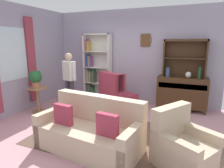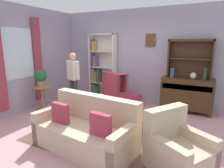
{
  "view_description": "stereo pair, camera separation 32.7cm",
  "coord_description": "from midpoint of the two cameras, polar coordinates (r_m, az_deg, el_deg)",
  "views": [
    {
      "loc": [
        1.68,
        -3.6,
        1.84
      ],
      "look_at": [
        0.1,
        0.2,
        0.95
      ],
      "focal_mm": 31.04,
      "sensor_mm": 36.0,
      "label": 1
    },
    {
      "loc": [
        1.97,
        -3.46,
        1.84
      ],
      "look_at": [
        0.1,
        0.2,
        0.95
      ],
      "focal_mm": 31.04,
      "sensor_mm": 36.0,
      "label": 2
    }
  ],
  "objects": [
    {
      "name": "bookshelf",
      "position": [
        6.31,
        -6.39,
        4.41
      ],
      "size": [
        0.9,
        0.3,
        2.1
      ],
      "color": "silver",
      "rests_on": "ground_plane"
    },
    {
      "name": "wall_back",
      "position": [
        5.96,
        4.74,
        7.98
      ],
      "size": [
        5.0,
        0.09,
        2.8
      ],
      "color": "#A399AD",
      "rests_on": "ground_plane"
    },
    {
      "name": "ground_plane",
      "position": [
        4.38,
        -4.46,
        -12.8
      ],
      "size": [
        5.4,
        4.6,
        0.02
      ],
      "primitive_type": "cube",
      "color": "#C68C93"
    },
    {
      "name": "person_reading",
      "position": [
        5.45,
        -14.13,
        2.0
      ],
      "size": [
        0.52,
        0.3,
        1.56
      ],
      "color": "#38333D",
      "rests_on": "ground_plane"
    },
    {
      "name": "vase_round",
      "position": [
        5.39,
        19.96,
        2.57
      ],
      "size": [
        0.15,
        0.15,
        0.17
      ],
      "primitive_type": "ellipsoid",
      "color": "beige",
      "rests_on": "sideboard"
    },
    {
      "name": "armchair_floral",
      "position": [
        3.19,
        17.49,
        -17.46
      ],
      "size": [
        1.06,
        1.05,
        0.88
      ],
      "color": "#C6AD8E",
      "rests_on": "ground_plane"
    },
    {
      "name": "coffee_table",
      "position": [
        4.1,
        -3.63,
        -9.07
      ],
      "size": [
        0.8,
        0.5,
        0.42
      ],
      "color": "#422816",
      "rests_on": "ground_plane"
    },
    {
      "name": "wingback_chair",
      "position": [
        5.37,
        -0.48,
        -3.53
      ],
      "size": [
        1.04,
        1.05,
        1.05
      ],
      "color": "#A33347",
      "rests_on": "ground_plane"
    },
    {
      "name": "bottle_wine",
      "position": [
        5.35,
        22.77,
        3.02
      ],
      "size": [
        0.07,
        0.07,
        0.3
      ],
      "primitive_type": "cylinder",
      "color": "#194223",
      "rests_on": "sideboard"
    },
    {
      "name": "book_stack",
      "position": [
        4.02,
        -1.8,
        -7.78
      ],
      "size": [
        0.19,
        0.16,
        0.09
      ],
      "color": "#337247",
      "rests_on": "coffee_table"
    },
    {
      "name": "plant_stand",
      "position": [
        5.57,
        -22.58,
        -3.57
      ],
      "size": [
        0.52,
        0.52,
        0.68
      ],
      "color": "#997047",
      "rests_on": "ground_plane"
    },
    {
      "name": "potted_plant_large",
      "position": [
        5.43,
        -23.16,
        1.68
      ],
      "size": [
        0.32,
        0.32,
        0.45
      ],
      "color": "#AD6B4C",
      "rests_on": "plant_stand"
    },
    {
      "name": "vase_tall",
      "position": [
        5.42,
        14.48,
        3.38
      ],
      "size": [
        0.11,
        0.11,
        0.25
      ],
      "primitive_type": "cylinder",
      "color": "#33476B",
      "rests_on": "sideboard"
    },
    {
      "name": "area_rug",
      "position": [
        4.05,
        -3.84,
        -14.75
      ],
      "size": [
        2.84,
        1.95,
        0.01
      ],
      "primitive_type": "cube",
      "color": "brown",
      "rests_on": "ground_plane"
    },
    {
      "name": "sideboard",
      "position": [
        5.56,
        18.29,
        -2.26
      ],
      "size": [
        1.3,
        0.45,
        0.92
      ],
      "color": "#422816",
      "rests_on": "ground_plane"
    },
    {
      "name": "wall_left",
      "position": [
        5.61,
        -28.54,
        6.23
      ],
      "size": [
        0.16,
        4.2,
        2.8
      ],
      "color": "#A399AD",
      "rests_on": "ground_plane"
    },
    {
      "name": "sideboard_hutch",
      "position": [
        5.51,
        19.11,
        8.64
      ],
      "size": [
        1.1,
        0.26,
        1.0
      ],
      "color": "#422816",
      "rests_on": "sideboard"
    },
    {
      "name": "couch_floral",
      "position": [
        3.52,
        -9.1,
        -13.67
      ],
      "size": [
        1.89,
        1.06,
        0.9
      ],
      "color": "#C6AD8E",
      "rests_on": "ground_plane"
    }
  ]
}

